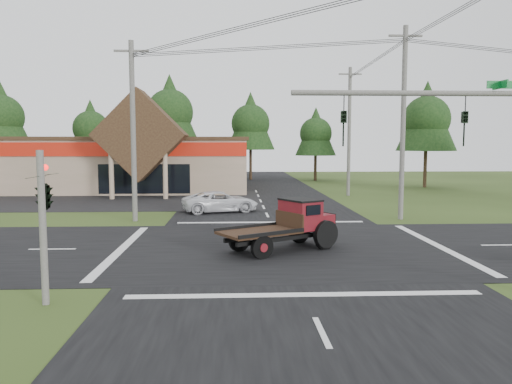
{
  "coord_description": "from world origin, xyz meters",
  "views": [
    {
      "loc": [
        -2.11,
        -21.61,
        4.57
      ],
      "look_at": [
        -1.03,
        2.86,
        2.2
      ],
      "focal_mm": 35.0,
      "sensor_mm": 36.0,
      "label": 1
    }
  ],
  "objects": [
    {
      "name": "tree_row_c",
      "position": [
        -10.0,
        41.0,
        8.72
      ],
      "size": [
        7.28,
        7.28,
        13.13
      ],
      "color": "#332316",
      "rests_on": "ground"
    },
    {
      "name": "ground",
      "position": [
        0.0,
        0.0,
        0.0
      ],
      "size": [
        120.0,
        120.0,
        0.0
      ],
      "primitive_type": "plane",
      "color": "#2D3E16",
      "rests_on": "ground"
    },
    {
      "name": "tree_row_b",
      "position": [
        -20.0,
        42.0,
        6.7
      ],
      "size": [
        5.6,
        5.6,
        10.1
      ],
      "color": "#332316",
      "rests_on": "ground"
    },
    {
      "name": "traffic_signal_mast",
      "position": [
        5.82,
        -7.5,
        4.43
      ],
      "size": [
        8.12,
        0.24,
        7.0
      ],
      "color": "#595651",
      "rests_on": "ground"
    },
    {
      "name": "utility_pole_nw",
      "position": [
        -8.0,
        8.0,
        5.39
      ],
      "size": [
        2.0,
        0.3,
        10.5
      ],
      "color": "#595651",
      "rests_on": "ground"
    },
    {
      "name": "antique_flatbed_truck",
      "position": [
        -0.13,
        -0.64,
        1.11
      ],
      "size": [
        5.58,
        4.45,
        2.21
      ],
      "primitive_type": null,
      "rotation": [
        0.0,
        0.0,
        -1.03
      ],
      "color": "#5A0C16",
      "rests_on": "ground"
    },
    {
      "name": "cvs_building",
      "position": [
        -15.7,
        29.57,
        2.78
      ],
      "size": [
        30.4,
        18.2,
        9.19
      ],
      "color": "gray",
      "rests_on": "ground"
    },
    {
      "name": "tree_row_e",
      "position": [
        8.0,
        40.0,
        6.03
      ],
      "size": [
        5.04,
        5.04,
        9.09
      ],
      "color": "#332316",
      "rests_on": "ground"
    },
    {
      "name": "utility_pole_ne",
      "position": [
        8.0,
        8.0,
        5.89
      ],
      "size": [
        2.0,
        0.3,
        11.5
      ],
      "color": "#595651",
      "rests_on": "ground"
    },
    {
      "name": "road_ns",
      "position": [
        0.0,
        0.0,
        0.01
      ],
      "size": [
        12.0,
        120.0,
        0.02
      ],
      "primitive_type": "cube",
      "color": "black",
      "rests_on": "ground"
    },
    {
      "name": "tree_row_d",
      "position": [
        0.0,
        42.0,
        7.38
      ],
      "size": [
        6.16,
        6.16,
        11.11
      ],
      "color": "#332316",
      "rests_on": "ground"
    },
    {
      "name": "tree_side_ne",
      "position": [
        18.0,
        30.0,
        7.38
      ],
      "size": [
        6.16,
        6.16,
        11.11
      ],
      "color": "#332316",
      "rests_on": "ground"
    },
    {
      "name": "traffic_signal_corner",
      "position": [
        -7.5,
        -7.32,
        3.52
      ],
      "size": [
        0.53,
        2.48,
        4.4
      ],
      "color": "#595651",
      "rests_on": "ground"
    },
    {
      "name": "parking_apron",
      "position": [
        -14.0,
        19.0,
        0.01
      ],
      "size": [
        28.0,
        14.0,
        0.02
      ],
      "primitive_type": "cube",
      "color": "black",
      "rests_on": "ground"
    },
    {
      "name": "road_ew",
      "position": [
        0.0,
        0.0,
        0.01
      ],
      "size": [
        120.0,
        12.0,
        0.02
      ],
      "primitive_type": "cube",
      "color": "black",
      "rests_on": "ground"
    },
    {
      "name": "utility_pole_n",
      "position": [
        8.0,
        22.0,
        5.74
      ],
      "size": [
        2.0,
        0.3,
        11.2
      ],
      "color": "#595651",
      "rests_on": "ground"
    },
    {
      "name": "white_pickup",
      "position": [
        -3.04,
        11.72,
        0.7
      ],
      "size": [
        5.5,
        3.61,
        1.41
      ],
      "primitive_type": "imported",
      "rotation": [
        0.0,
        0.0,
        1.84
      ],
      "color": "silver",
      "rests_on": "ground"
    },
    {
      "name": "tree_row_a",
      "position": [
        -30.0,
        40.0,
        8.05
      ],
      "size": [
        6.72,
        6.72,
        12.12
      ],
      "color": "#332316",
      "rests_on": "ground"
    }
  ]
}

